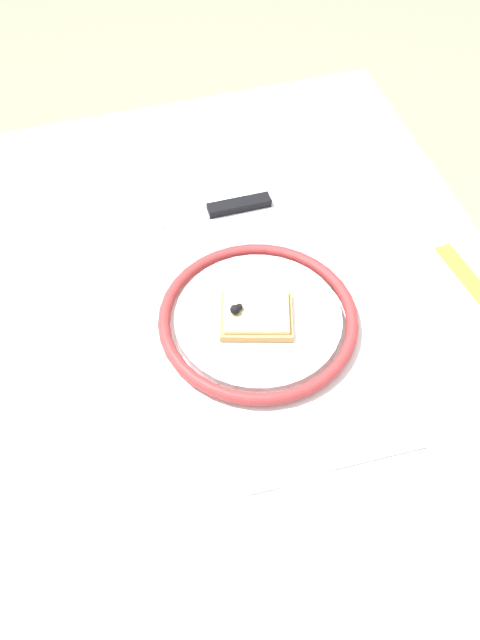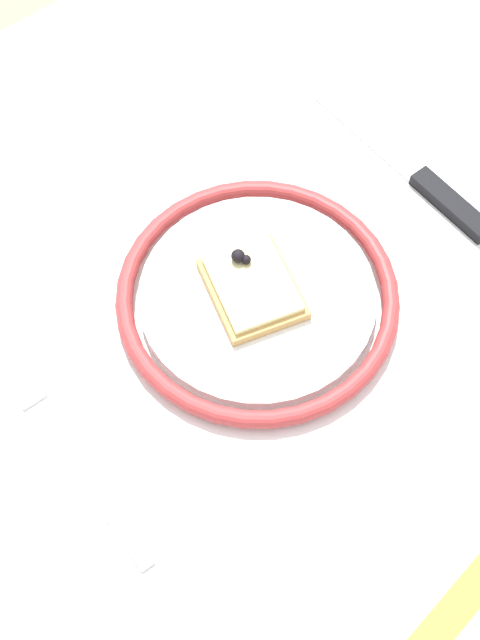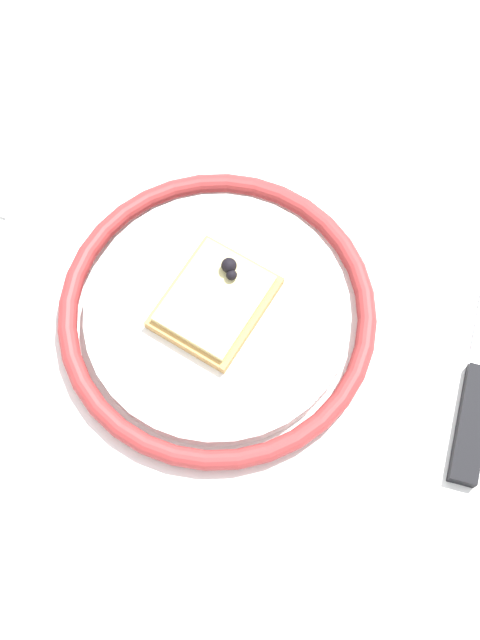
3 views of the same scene
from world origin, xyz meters
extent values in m
plane|color=gray|center=(0.00, 0.00, 0.00)|extent=(6.00, 6.00, 0.00)
cube|color=white|center=(0.00, 0.00, 0.72)|extent=(0.91, 0.77, 0.03)
cylinder|color=#4C4742|center=(0.40, 0.32, 0.35)|extent=(0.05, 0.05, 0.70)
cylinder|color=white|center=(-0.01, -0.05, 0.74)|extent=(0.21, 0.21, 0.02)
torus|color=maroon|center=(-0.01, -0.05, 0.74)|extent=(0.25, 0.25, 0.02)
cube|color=tan|center=(-0.02, -0.04, 0.75)|extent=(0.09, 0.10, 0.01)
cube|color=#E6D88C|center=(-0.02, -0.04, 0.76)|extent=(0.08, 0.09, 0.01)
sphere|color=black|center=(-0.01, -0.02, 0.77)|extent=(0.01, 0.01, 0.01)
sphere|color=black|center=(-0.01, -0.02, 0.77)|extent=(0.01, 0.01, 0.01)
cube|color=silver|center=(0.19, 0.04, 0.73)|extent=(0.02, 0.15, 0.00)
cube|color=black|center=(0.19, -0.08, 0.74)|extent=(0.02, 0.09, 0.01)
cube|color=silver|center=(-0.22, -0.12, 0.73)|extent=(0.02, 0.11, 0.00)
cube|color=silver|center=(-0.22, 0.01, 0.73)|extent=(0.02, 0.04, 0.00)
camera|label=1|loc=(-0.51, 0.12, 1.43)|focal=39.69mm
camera|label=2|loc=(-0.25, -0.32, 1.36)|focal=46.46mm
camera|label=3|loc=(0.06, -0.27, 1.32)|focal=45.64mm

